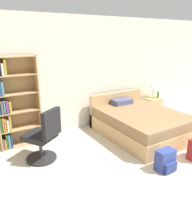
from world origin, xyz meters
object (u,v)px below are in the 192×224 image
bed (140,122)px  backpack_blue (166,161)px  nightstand (151,107)px  office_chair (44,138)px  bookshelf (12,103)px  water_bottle (158,95)px  table_lamp (154,86)px

bed → backpack_blue: size_ratio=5.43×
backpack_blue → nightstand: bearing=50.3°
office_chair → backpack_blue: office_chair is taller
bed → bookshelf: bearing=160.7°
water_bottle → office_chair: bearing=-169.2°
bookshelf → bed: bookshelf is taller
bed → nightstand: size_ratio=3.81×
bookshelf → water_bottle: bearing=-2.9°
office_chair → table_lamp: bearing=13.3°
bookshelf → nightstand: 3.77m
nightstand → water_bottle: size_ratio=2.80×
table_lamp → backpack_blue: 2.91m
office_chair → nightstand: bearing=12.9°
office_chair → nightstand: (3.40, 0.78, -0.19)m
office_chair → water_bottle: 3.58m
office_chair → table_lamp: 3.58m
office_chair → nightstand: 3.49m
table_lamp → bookshelf: bearing=179.3°
bookshelf → nightstand: bookshelf is taller
table_lamp → water_bottle: size_ratio=2.28×
bookshelf → water_bottle: size_ratio=9.70×
table_lamp → office_chair: bearing=-166.7°
office_chair → water_bottle: bearing=10.8°
bed → water_bottle: bed is taller
bed → backpack_blue: (-0.60, -1.33, -0.11)m
office_chair → water_bottle: size_ratio=5.33×
nightstand → table_lamp: (0.06, 0.04, 0.58)m
water_bottle → nightstand: bearing=137.2°
table_lamp → backpack_blue: (-1.83, -2.17, -0.67)m
water_bottle → backpack_blue: bearing=-132.9°
water_bottle → backpack_blue: water_bottle is taller
bed → office_chair: size_ratio=2.00×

